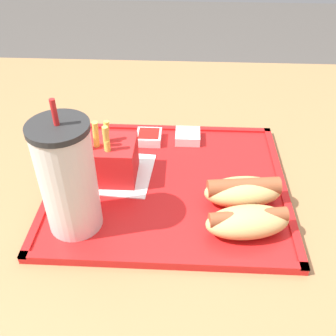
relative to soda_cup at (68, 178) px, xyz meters
name	(u,v)px	position (x,y,z in m)	size (l,w,h in m)	color
dining_table	(187,326)	(-0.18, -0.07, -0.48)	(1.15, 1.11, 0.77)	olive
food_tray	(168,184)	(-0.13, -0.10, -0.09)	(0.39, 0.34, 0.01)	red
paper_napkin	(111,173)	(-0.03, -0.12, -0.08)	(0.15, 0.13, 0.00)	white
soda_cup	(68,178)	(0.00, 0.00, 0.00)	(0.08, 0.08, 0.21)	silver
hot_dog_far	(248,221)	(-0.25, 0.01, -0.06)	(0.13, 0.07, 0.04)	tan
hot_dog_near	(243,191)	(-0.25, -0.06, -0.06)	(0.13, 0.07, 0.05)	tan
fries_carton	(108,159)	(-0.03, -0.11, -0.05)	(0.09, 0.07, 0.11)	red
sauce_cup_mayo	(188,136)	(-0.16, -0.23, -0.08)	(0.05, 0.05, 0.02)	silver
sauce_cup_ketchup	(149,137)	(-0.09, -0.22, -0.08)	(0.05, 0.05, 0.02)	silver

